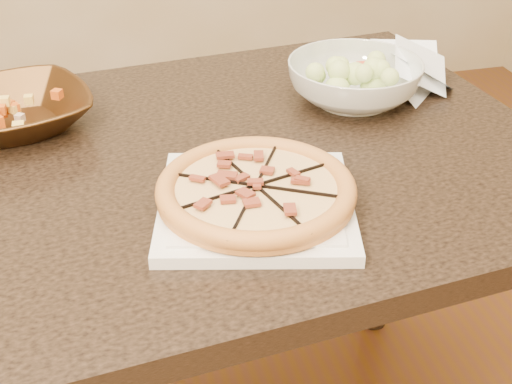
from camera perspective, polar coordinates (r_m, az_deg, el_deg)
dining_table at (r=1.19m, az=-7.27°, el=-2.42°), size 1.36×0.96×0.75m
plate at (r=1.00m, az=0.00°, el=-0.95°), size 0.33×0.33×0.02m
pizza at (r=0.98m, az=-0.00°, el=0.19°), size 0.28×0.28×0.03m
bronze_bowl at (r=1.28m, az=-18.67°, el=6.11°), size 0.31×0.31×0.06m
mixed_dish at (r=1.26m, az=-19.09°, el=7.91°), size 0.11×0.12×0.03m
salad_bowl at (r=1.32m, az=7.86°, el=8.74°), size 0.27×0.27×0.08m
salad at (r=1.30m, az=8.02°, el=10.99°), size 0.12×0.11×0.04m
cling_film at (r=1.41m, az=12.37°, el=9.33°), size 0.18×0.16×0.05m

